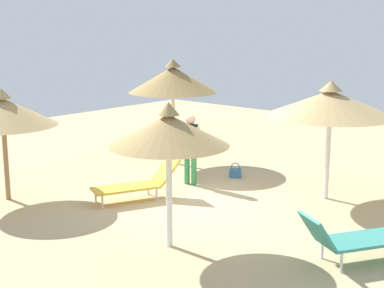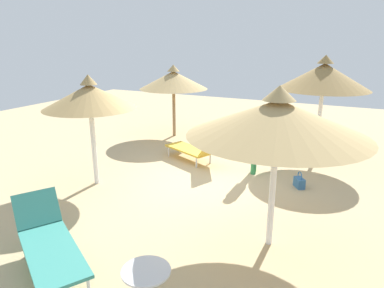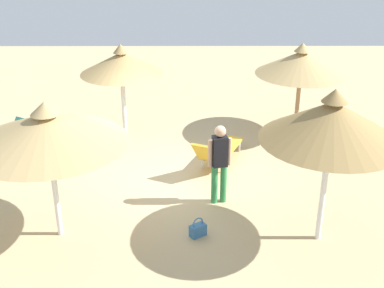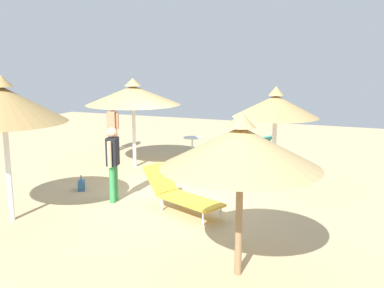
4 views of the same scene
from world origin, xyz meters
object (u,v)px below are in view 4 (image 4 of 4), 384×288
at_px(parasol_umbrella_edge, 133,95).
at_px(person_standing_far_left, 113,159).
at_px(person_standing_far_right, 113,125).
at_px(parasol_umbrella_back, 3,105).
at_px(lounge_chair_near_right, 243,147).
at_px(parasol_umbrella_near_left, 240,147).
at_px(handbag, 81,185).
at_px(lounge_chair_front, 180,193).
at_px(side_table_round, 192,143).
at_px(parasol_umbrella_center, 276,106).

bearing_deg(parasol_umbrella_edge, person_standing_far_left, -69.25).
bearing_deg(person_standing_far_right, parasol_umbrella_edge, -43.43).
distance_m(parasol_umbrella_back, lounge_chair_near_right, 7.52).
relative_size(parasol_umbrella_near_left, person_standing_far_right, 1.53).
bearing_deg(handbag, person_standing_far_right, 111.89).
xyz_separation_m(parasol_umbrella_edge, lounge_chair_front, (2.75, -3.01, -1.71)).
distance_m(parasol_umbrella_near_left, person_standing_far_right, 9.38).
bearing_deg(side_table_round, parasol_umbrella_center, -41.05).
bearing_deg(side_table_round, person_standing_far_right, -170.43).
bearing_deg(handbag, parasol_umbrella_center, 22.87).
bearing_deg(person_standing_far_right, side_table_round, 9.57).
distance_m(parasol_umbrella_near_left, parasol_umbrella_edge, 6.93).
bearing_deg(side_table_round, parasol_umbrella_edge, -114.86).
bearing_deg(person_standing_far_left, parasol_umbrella_center, 35.95).
height_order(person_standing_far_right, handbag, person_standing_far_right).
relative_size(parasol_umbrella_edge, lounge_chair_near_right, 1.33).
bearing_deg(parasol_umbrella_center, lounge_chair_near_right, 118.66).
bearing_deg(person_standing_far_left, side_table_round, 91.62).
relative_size(parasol_umbrella_back, handbag, 7.45).
bearing_deg(parasol_umbrella_near_left, handbag, 150.44).
bearing_deg(parasol_umbrella_edge, lounge_chair_front, -47.54).
xyz_separation_m(parasol_umbrella_back, person_standing_far_left, (1.27, 1.73, -1.33)).
xyz_separation_m(parasol_umbrella_center, parasol_umbrella_edge, (-4.22, 0.71, 0.07)).
bearing_deg(lounge_chair_front, side_table_round, 109.14).
bearing_deg(person_standing_far_right, lounge_chair_front, -46.02).
bearing_deg(lounge_chair_front, handbag, 170.14).
relative_size(parasol_umbrella_near_left, parasol_umbrella_back, 0.85).
relative_size(parasol_umbrella_near_left, side_table_round, 4.10).
distance_m(parasol_umbrella_center, person_standing_far_right, 6.51).
distance_m(parasol_umbrella_near_left, parasol_umbrella_back, 4.79).
relative_size(parasol_umbrella_center, person_standing_far_left, 1.49).
xyz_separation_m(parasol_umbrella_edge, handbag, (-0.07, -2.52, -1.97)).
bearing_deg(parasol_umbrella_near_left, lounge_chair_front, 130.63).
bearing_deg(lounge_chair_near_right, person_standing_far_left, -108.09).
relative_size(parasol_umbrella_back, lounge_chair_front, 1.44).
xyz_separation_m(parasol_umbrella_back, lounge_chair_front, (2.90, 1.68, -1.90)).
distance_m(lounge_chair_front, person_standing_far_right, 6.50).
xyz_separation_m(lounge_chair_near_right, side_table_round, (-1.76, 0.11, -0.02)).
distance_m(parasol_umbrella_near_left, lounge_chair_front, 3.24).
distance_m(parasol_umbrella_center, handbag, 5.02).
relative_size(parasol_umbrella_center, parasol_umbrella_back, 0.88).
height_order(parasol_umbrella_center, lounge_chair_near_right, parasol_umbrella_center).
height_order(parasol_umbrella_center, handbag, parasol_umbrella_center).
height_order(lounge_chair_front, side_table_round, lounge_chair_front).
relative_size(parasol_umbrella_near_left, person_standing_far_left, 1.45).
xyz_separation_m(lounge_chair_near_right, person_standing_far_right, (-4.48, -0.34, 0.48)).
height_order(parasol_umbrella_near_left, person_standing_far_left, parasol_umbrella_near_left).
height_order(parasol_umbrella_center, person_standing_far_left, parasol_umbrella_center).
height_order(lounge_chair_front, handbag, lounge_chair_front).
xyz_separation_m(person_standing_far_left, side_table_round, (-0.14, 5.07, -0.56)).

